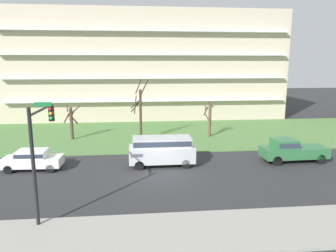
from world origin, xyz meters
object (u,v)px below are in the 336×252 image
pickup_green_near_left (291,150)px  tree_center (209,118)px  van_silver_center_right (162,149)px  traffic_signal_mast (41,141)px  tree_left (140,111)px  tree_far_left (71,121)px  sedan_white_center_left (32,159)px

pickup_green_near_left → tree_center: bearing=-64.8°
van_silver_center_right → traffic_signal_mast: traffic_signal_mast is taller
tree_center → traffic_signal_mast: traffic_signal_mast is taller
tree_left → tree_center: bearing=8.1°
van_silver_center_right → traffic_signal_mast: 10.73m
pickup_green_near_left → van_silver_center_right: bearing=-1.6°
tree_far_left → tree_left: tree_left is taller
sedan_white_center_left → pickup_green_near_left: bearing=-178.3°
pickup_green_near_left → traffic_signal_mast: size_ratio=0.90×
tree_center → traffic_signal_mast: (-13.02, -17.19, 1.99)m
tree_left → sedan_white_center_left: tree_left is taller
van_silver_center_right → pickup_green_near_left: bearing=-179.8°
tree_far_left → traffic_signal_mast: 17.70m
tree_center → sedan_white_center_left: tree_center is taller
pickup_green_near_left → traffic_signal_mast: traffic_signal_mast is taller
traffic_signal_mast → tree_left: bearing=71.5°
tree_left → traffic_signal_mast: 17.01m
tree_center → pickup_green_near_left: 10.71m
tree_far_left → tree_center: tree_center is taller
van_silver_center_right → traffic_signal_mast: bearing=48.0°
pickup_green_near_left → sedan_white_center_left: pickup_green_near_left is taller
tree_left → van_silver_center_right: 8.75m
tree_center → pickup_green_near_left: bearing=-63.2°
sedan_white_center_left → traffic_signal_mast: size_ratio=0.73×
tree_left → tree_far_left: bearing=169.5°
sedan_white_center_left → traffic_signal_mast: (3.03, -7.69, 3.24)m
tree_far_left → sedan_white_center_left: 9.91m
tree_far_left → traffic_signal_mast: traffic_signal_mast is taller
van_silver_center_right → sedan_white_center_left: bearing=0.3°
pickup_green_near_left → tree_left: bearing=-35.7°
tree_left → van_silver_center_right: size_ratio=1.25×
tree_left → pickup_green_near_left: (12.44, -8.42, -2.17)m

